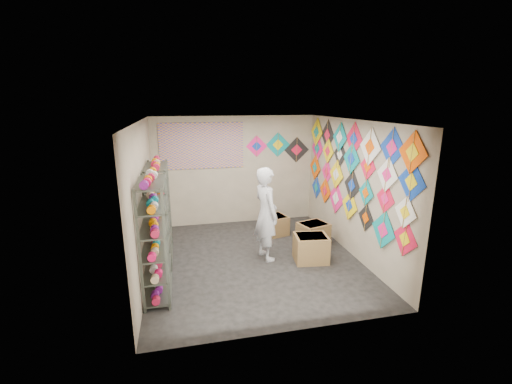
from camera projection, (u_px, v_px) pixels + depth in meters
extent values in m
plane|color=black|center=(254.00, 259.00, 6.78)|extent=(4.50, 4.50, 0.00)
plane|color=tan|center=(235.00, 171.00, 8.56)|extent=(4.00, 0.00, 4.00)
plane|color=tan|center=(292.00, 239.00, 4.31)|extent=(4.00, 0.00, 4.00)
plane|color=tan|center=(143.00, 200.00, 6.01)|extent=(0.00, 4.50, 4.50)
plane|color=tan|center=(352.00, 188.00, 6.86)|extent=(0.00, 4.50, 4.50)
plane|color=slate|center=(254.00, 121.00, 6.09)|extent=(4.50, 4.50, 0.00)
cube|color=#4C5147|center=(155.00, 239.00, 5.36)|extent=(0.40, 1.10, 1.90)
cube|color=#4C5147|center=(159.00, 213.00, 6.59)|extent=(0.40, 1.10, 1.90)
cylinder|color=#FB115D|center=(153.00, 245.00, 4.88)|extent=(0.12, 0.10, 0.12)
cylinder|color=orange|center=(154.00, 240.00, 5.07)|extent=(0.12, 0.10, 0.12)
cylinder|color=orange|center=(154.00, 235.00, 5.25)|extent=(0.12, 0.10, 0.12)
cylinder|color=silver|center=(155.00, 231.00, 5.43)|extent=(0.12, 0.10, 0.12)
cylinder|color=#C71840|center=(156.00, 227.00, 5.61)|extent=(0.12, 0.10, 0.12)
cylinder|color=#801A85|center=(156.00, 223.00, 5.79)|extent=(0.12, 0.10, 0.12)
cylinder|color=#CFAF83|center=(158.00, 216.00, 6.11)|extent=(0.12, 0.10, 0.12)
cylinder|color=#0F7B88|center=(158.00, 213.00, 6.29)|extent=(0.12, 0.10, 0.12)
cylinder|color=#FB115D|center=(159.00, 210.00, 6.47)|extent=(0.12, 0.10, 0.12)
cylinder|color=orange|center=(159.00, 207.00, 6.65)|extent=(0.12, 0.10, 0.12)
cylinder|color=orange|center=(160.00, 204.00, 6.84)|extent=(0.12, 0.10, 0.12)
cylinder|color=silver|center=(160.00, 201.00, 7.02)|extent=(0.12, 0.10, 0.12)
cube|color=red|center=(405.00, 239.00, 5.26)|extent=(0.04, 0.58, 0.58)
cube|color=#0B8889|center=(383.00, 230.00, 5.80)|extent=(0.04, 0.68, 0.68)
cube|color=black|center=(366.00, 218.00, 6.36)|extent=(0.01, 0.54, 0.54)
cube|color=yellow|center=(349.00, 205.00, 6.92)|extent=(0.04, 0.63, 0.63)
cube|color=#F41C77|center=(336.00, 198.00, 7.55)|extent=(0.03, 0.70, 0.70)
cube|color=#FF5200|center=(325.00, 191.00, 8.06)|extent=(0.01, 0.60, 0.60)
cube|color=#103CAD|center=(316.00, 187.00, 8.62)|extent=(0.01, 0.57, 0.57)
cube|color=white|center=(405.00, 212.00, 5.19)|extent=(0.03, 0.52, 0.52)
cube|color=red|center=(385.00, 199.00, 5.72)|extent=(0.02, 0.52, 0.52)
cube|color=#0B8889|center=(366.00, 193.00, 6.28)|extent=(0.02, 0.50, 0.50)
cube|color=black|center=(352.00, 185.00, 6.81)|extent=(0.03, 0.63, 0.63)
cube|color=yellow|center=(336.00, 174.00, 7.43)|extent=(0.03, 0.64, 0.64)
cube|color=#F41C77|center=(327.00, 172.00, 7.95)|extent=(0.01, 0.56, 0.56)
cube|color=#FF5200|center=(315.00, 167.00, 8.58)|extent=(0.02, 0.65, 0.65)
cube|color=#103CAD|center=(412.00, 182.00, 5.04)|extent=(0.01, 0.64, 0.64)
cube|color=white|center=(387.00, 175.00, 5.60)|extent=(0.03, 0.58, 0.58)
cube|color=red|center=(368.00, 166.00, 6.20)|extent=(0.03, 0.52, 0.52)
cube|color=#0B8889|center=(351.00, 159.00, 6.74)|extent=(0.02, 0.64, 0.64)
cube|color=black|center=(340.00, 154.00, 7.24)|extent=(0.03, 0.57, 0.57)
cube|color=yellow|center=(328.00, 151.00, 7.79)|extent=(0.02, 0.57, 0.57)
cube|color=#F41C77|center=(317.00, 148.00, 8.42)|extent=(0.02, 0.68, 0.68)
cube|color=#FF5200|center=(413.00, 152.00, 4.95)|extent=(0.03, 0.65, 0.65)
cube|color=#103CAD|center=(392.00, 148.00, 5.45)|extent=(0.02, 0.66, 0.66)
cube|color=white|center=(370.00, 147.00, 6.05)|extent=(0.03, 0.69, 0.69)
cube|color=red|center=(354.00, 139.00, 6.63)|extent=(0.02, 0.67, 0.67)
cube|color=#0B8889|center=(340.00, 137.00, 7.17)|extent=(0.03, 0.64, 0.64)
cube|color=black|center=(327.00, 135.00, 7.80)|extent=(0.02, 0.70, 0.70)
cube|color=yellow|center=(317.00, 132.00, 8.36)|extent=(0.03, 0.70, 0.70)
cube|color=#F41C77|center=(257.00, 146.00, 8.51)|extent=(0.54, 0.02, 0.54)
cube|color=#0B8889|center=(278.00, 145.00, 8.62)|extent=(0.63, 0.02, 0.63)
cube|color=black|center=(297.00, 150.00, 8.76)|extent=(0.66, 0.02, 0.66)
cube|color=#51499E|center=(202.00, 146.00, 8.20)|extent=(2.00, 0.01, 1.10)
imported|color=silver|center=(266.00, 214.00, 6.63)|extent=(0.88, 0.76, 1.84)
cube|color=olive|center=(311.00, 248.00, 6.67)|extent=(0.69, 0.60, 0.52)
cube|color=olive|center=(313.00, 234.00, 7.43)|extent=(0.72, 0.64, 0.49)
cube|color=olive|center=(276.00, 225.00, 8.03)|extent=(0.58, 0.61, 0.45)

